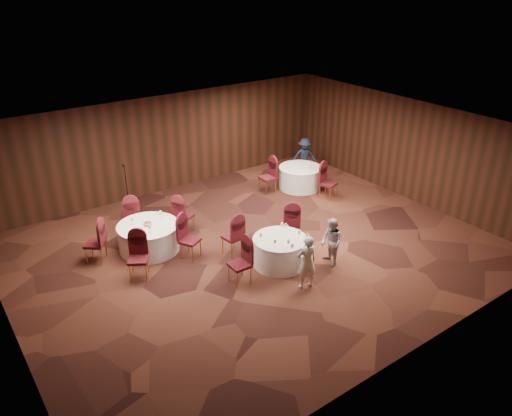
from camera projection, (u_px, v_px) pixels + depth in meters
ground at (254, 249)px, 13.35m from camera, size 12.00×12.00×0.00m
room_shell at (254, 182)px, 12.49m from camera, size 12.00×12.00×12.00m
table_main at (280, 251)px, 12.54m from camera, size 1.36×1.36×0.74m
table_left at (149, 237)px, 13.19m from camera, size 1.62×1.62×0.74m
table_right at (300, 177)px, 16.93m from camera, size 1.45×1.45×0.74m
chairs_main at (255, 240)px, 12.78m from camera, size 2.93×1.78×1.00m
chairs_left at (148, 234)px, 13.09m from camera, size 3.29×2.95×1.00m
chairs_right at (297, 180)px, 16.36m from camera, size 1.89×2.14×1.00m
tabletop_main at (287, 235)px, 12.34m from camera, size 1.18×1.08×0.22m
tabletop_left at (147, 222)px, 13.00m from camera, size 0.84×0.73×0.22m
tabletop_right at (310, 164)px, 16.63m from camera, size 0.08×0.08×0.22m
mic_stand at (129, 202)px, 14.88m from camera, size 0.24×0.24×1.66m
woman_a at (307, 262)px, 11.50m from camera, size 0.56×0.43×1.36m
woman_b at (331, 242)px, 12.44m from camera, size 0.61×0.71×1.26m
man_c at (304, 157)px, 17.91m from camera, size 1.00×0.90×1.35m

